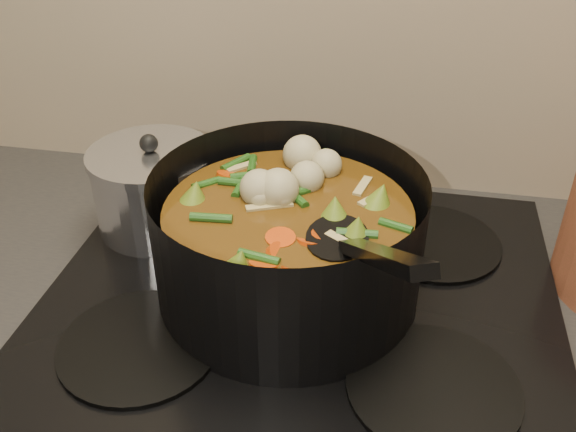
# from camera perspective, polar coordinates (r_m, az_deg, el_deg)

# --- Properties ---
(stovetop) EXTENTS (0.62, 0.54, 0.03)m
(stovetop) POSITION_cam_1_polar(r_m,az_deg,el_deg) (0.80, 1.22, -7.08)
(stovetop) COLOR black
(stovetop) RESTS_ON counter
(stockpot) EXTENTS (0.37, 0.42, 0.23)m
(stockpot) POSITION_cam_1_polar(r_m,az_deg,el_deg) (0.75, 0.04, -2.39)
(stockpot) COLOR black
(stockpot) RESTS_ON stovetop
(saucepan) EXTENTS (0.17, 0.17, 0.14)m
(saucepan) POSITION_cam_1_polar(r_m,az_deg,el_deg) (0.90, -11.76, 2.41)
(saucepan) COLOR silver
(saucepan) RESTS_ON stovetop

